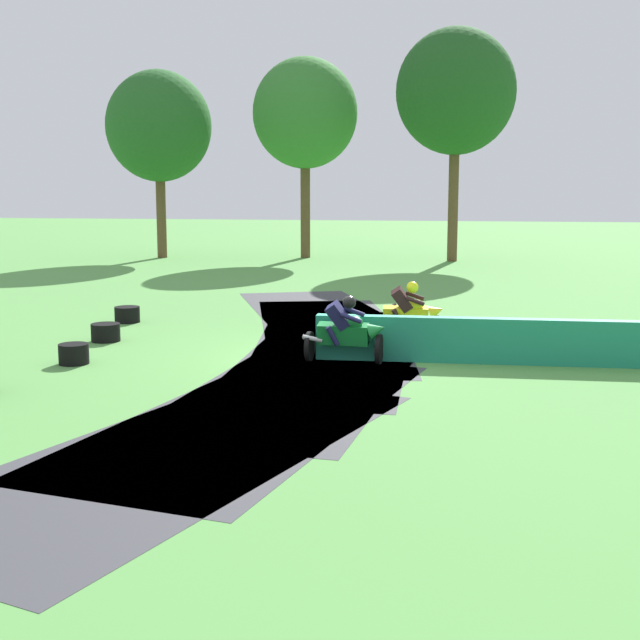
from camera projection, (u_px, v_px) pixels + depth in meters
The scene contains 11 objects.
ground_plane at pixel (325, 358), 17.90m from camera, with size 120.00×120.00×0.00m, color #569947.
track_asphalt at pixel (301, 358), 17.97m from camera, with size 6.25×21.77×0.01m.
safety_barrier at pixel (600, 343), 17.09m from camera, with size 0.30×11.07×0.90m, color #1E8466.
motorcycle_lead_green at pixel (347, 331), 17.32m from camera, with size 1.70×0.81×1.43m.
motorcycle_chase_yellow at pixel (409, 313), 19.62m from camera, with size 1.68×0.81×1.43m.
tire_stack_mid_a at pixel (74, 354), 17.34m from camera, with size 0.59×0.59×0.40m.
tire_stack_mid_b at pixel (106, 332), 19.77m from camera, with size 0.64×0.64×0.40m.
tire_stack_far at pixel (127, 315), 22.38m from camera, with size 0.63×0.63×0.40m.
tree_far_left at pixel (456, 92), 37.92m from camera, with size 5.14×5.14×10.01m.
tree_far_right at pixel (305, 114), 39.80m from camera, with size 4.73×4.73×9.01m.
tree_mid_rise at pixel (159, 127), 39.86m from camera, with size 4.75×4.75×8.45m.
Camera 1 is at (2.54, -17.37, 3.60)m, focal length 49.65 mm.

